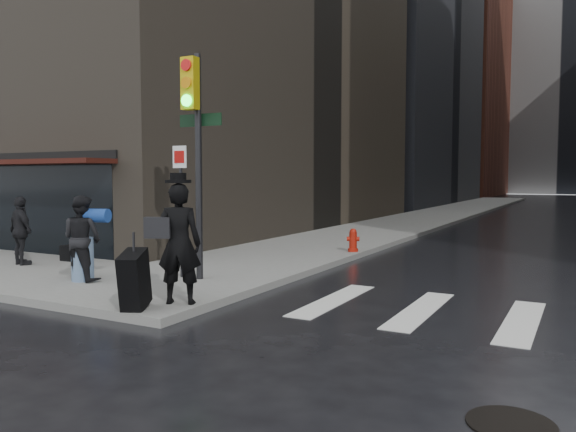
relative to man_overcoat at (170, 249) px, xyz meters
name	(u,v)px	position (x,y,z in m)	size (l,w,h in m)	color
ground	(150,292)	(-1.52, 1.20, -1.08)	(140.00, 140.00, 0.00)	black
sidewalk_left	(450,212)	(-1.52, 28.20, -1.01)	(4.00, 50.00, 0.15)	slate
bldg_left_mid	(331,9)	(-14.52, 39.20, 15.92)	(22.00, 24.00, 34.00)	gray
bldg_left_far	(408,92)	(-14.52, 63.20, 11.92)	(22.00, 20.00, 26.00)	#56281D
storefront	(7,192)	(-8.52, 3.10, 0.74)	(8.40, 1.11, 2.83)	black
man_overcoat	(170,249)	(0.00, 0.00, 0.00)	(1.10, 1.48, 2.22)	black
man_jeans	(82,238)	(-3.00, 0.85, -0.06)	(1.25, 0.71, 1.74)	black
man_greycoat	(21,231)	(-5.92, 1.60, -0.11)	(1.03, 0.60, 1.65)	black
traffic_light	(193,135)	(-1.06, 2.03, 2.03)	(1.15, 0.50, 4.59)	black
fire_hydrant	(353,241)	(0.21, 7.61, -0.64)	(0.38, 0.29, 0.66)	#9C1609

